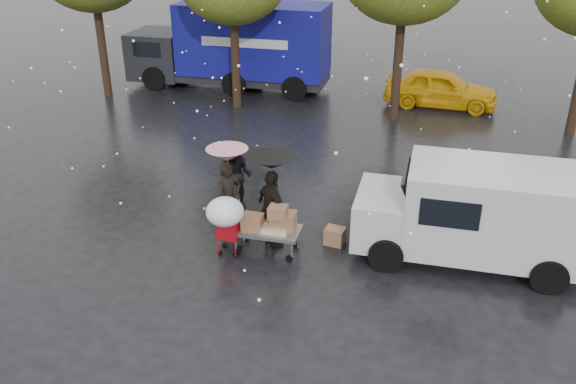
% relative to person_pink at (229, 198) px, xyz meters
% --- Properties ---
extents(ground, '(90.00, 90.00, 0.00)m').
position_rel_person_pink_xyz_m(ground, '(0.55, -0.69, -0.89)').
color(ground, black).
rests_on(ground, ground).
extents(person_pink, '(0.73, 0.78, 1.79)m').
position_rel_person_pink_xyz_m(person_pink, '(0.00, 0.00, 0.00)').
color(person_pink, black).
rests_on(person_pink, ground).
extents(person_middle, '(0.92, 0.74, 1.84)m').
position_rel_person_pink_xyz_m(person_middle, '(-0.26, 1.24, 0.03)').
color(person_middle, black).
rests_on(person_middle, ground).
extents(person_black, '(1.11, 1.11, 1.89)m').
position_rel_person_pink_xyz_m(person_black, '(1.16, -0.37, 0.05)').
color(person_black, black).
rests_on(person_black, ground).
extents(umbrella_pink, '(0.98, 0.98, 2.16)m').
position_rel_person_pink_xyz_m(umbrella_pink, '(0.00, 0.00, 1.11)').
color(umbrella_pink, '#4C4C4C').
rests_on(umbrella_pink, ground).
extents(umbrella_black, '(1.06, 1.06, 2.25)m').
position_rel_person_pink_xyz_m(umbrella_black, '(1.16, -0.37, 1.20)').
color(umbrella_black, '#4C4C4C').
rests_on(umbrella_black, ground).
extents(vendor_cart, '(1.52, 0.80, 1.27)m').
position_rel_person_pink_xyz_m(vendor_cart, '(1.20, -0.68, -0.17)').
color(vendor_cart, slate).
rests_on(vendor_cart, ground).
extents(shopping_cart, '(0.84, 0.84, 1.46)m').
position_rel_person_pink_xyz_m(shopping_cart, '(0.30, -1.09, 0.17)').
color(shopping_cart, red).
rests_on(shopping_cart, ground).
extents(white_van, '(4.91, 2.18, 2.20)m').
position_rel_person_pink_xyz_m(white_van, '(5.63, 0.18, 0.27)').
color(white_van, silver).
rests_on(white_van, ground).
extents(blue_truck, '(8.30, 2.60, 3.50)m').
position_rel_person_pink_xyz_m(blue_truck, '(-3.81, 11.72, 0.86)').
color(blue_truck, '#0C0C60').
rests_on(blue_truck, ground).
extents(box_ground_near, '(0.50, 0.42, 0.40)m').
position_rel_person_pink_xyz_m(box_ground_near, '(2.55, 0.05, -0.69)').
color(box_ground_near, brown).
rests_on(box_ground_near, ground).
extents(box_ground_far, '(0.48, 0.44, 0.31)m').
position_rel_person_pink_xyz_m(box_ground_far, '(3.73, -0.26, -0.74)').
color(box_ground_far, brown).
rests_on(box_ground_far, ground).
extents(yellow_taxi, '(4.33, 1.94, 1.45)m').
position_rel_person_pink_xyz_m(yellow_taxi, '(4.63, 11.22, -0.17)').
color(yellow_taxi, '#DD9D0B').
rests_on(yellow_taxi, ground).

